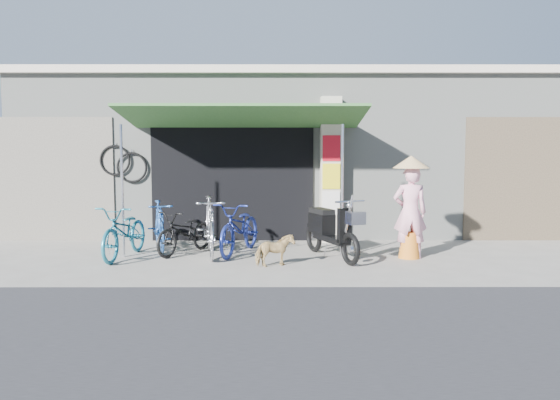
{
  "coord_description": "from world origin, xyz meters",
  "views": [
    {
      "loc": [
        -0.22,
        -8.9,
        1.87
      ],
      "look_at": [
        -0.2,
        1.0,
        1.0
      ],
      "focal_mm": 35.0,
      "sensor_mm": 36.0,
      "label": 1
    }
  ],
  "objects_px": {
    "bike_teal": "(125,231)",
    "moped": "(330,230)",
    "nun": "(410,208)",
    "bike_silver": "(210,226)",
    "street_dog": "(275,251)",
    "bike_navy": "(240,228)",
    "bike_black": "(185,232)",
    "bike_blue": "(160,226)"
  },
  "relations": [
    {
      "from": "bike_black",
      "to": "street_dog",
      "type": "height_order",
      "value": "bike_black"
    },
    {
      "from": "bike_black",
      "to": "bike_silver",
      "type": "bearing_deg",
      "value": 7.56
    },
    {
      "from": "bike_blue",
      "to": "street_dog",
      "type": "bearing_deg",
      "value": -52.02
    },
    {
      "from": "bike_black",
      "to": "street_dog",
      "type": "relative_size",
      "value": 2.47
    },
    {
      "from": "bike_teal",
      "to": "street_dog",
      "type": "height_order",
      "value": "bike_teal"
    },
    {
      "from": "bike_black",
      "to": "nun",
      "type": "bearing_deg",
      "value": 22.35
    },
    {
      "from": "street_dog",
      "to": "nun",
      "type": "height_order",
      "value": "nun"
    },
    {
      "from": "bike_navy",
      "to": "street_dog",
      "type": "relative_size",
      "value": 2.94
    },
    {
      "from": "moped",
      "to": "nun",
      "type": "bearing_deg",
      "value": -23.0
    },
    {
      "from": "bike_silver",
      "to": "street_dog",
      "type": "bearing_deg",
      "value": -48.93
    },
    {
      "from": "bike_silver",
      "to": "bike_teal",
      "type": "bearing_deg",
      "value": 178.2
    },
    {
      "from": "bike_black",
      "to": "nun",
      "type": "height_order",
      "value": "nun"
    },
    {
      "from": "street_dog",
      "to": "bike_teal",
      "type": "bearing_deg",
      "value": 50.95
    },
    {
      "from": "bike_blue",
      "to": "nun",
      "type": "xyz_separation_m",
      "value": [
        4.6,
        -0.82,
        0.42
      ]
    },
    {
      "from": "bike_teal",
      "to": "moped",
      "type": "height_order",
      "value": "moped"
    },
    {
      "from": "bike_teal",
      "to": "bike_navy",
      "type": "height_order",
      "value": "bike_navy"
    },
    {
      "from": "bike_blue",
      "to": "bike_black",
      "type": "distance_m",
      "value": 0.7
    },
    {
      "from": "bike_silver",
      "to": "bike_navy",
      "type": "distance_m",
      "value": 0.57
    },
    {
      "from": "moped",
      "to": "bike_blue",
      "type": "bearing_deg",
      "value": 143.2
    },
    {
      "from": "bike_silver",
      "to": "bike_navy",
      "type": "height_order",
      "value": "bike_silver"
    },
    {
      "from": "bike_teal",
      "to": "nun",
      "type": "height_order",
      "value": "nun"
    },
    {
      "from": "bike_blue",
      "to": "street_dog",
      "type": "height_order",
      "value": "bike_blue"
    },
    {
      "from": "bike_teal",
      "to": "bike_blue",
      "type": "relative_size",
      "value": 1.15
    },
    {
      "from": "street_dog",
      "to": "bike_navy",
      "type": "bearing_deg",
      "value": 6.27
    },
    {
      "from": "bike_blue",
      "to": "bike_silver",
      "type": "distance_m",
      "value": 1.19
    },
    {
      "from": "street_dog",
      "to": "nun",
      "type": "bearing_deg",
      "value": -96.43
    },
    {
      "from": "nun",
      "to": "bike_silver",
      "type": "bearing_deg",
      "value": -1.99
    },
    {
      "from": "bike_blue",
      "to": "street_dog",
      "type": "xyz_separation_m",
      "value": [
        2.22,
        -1.54,
        -0.21
      ]
    },
    {
      "from": "moped",
      "to": "bike_silver",
      "type": "bearing_deg",
      "value": 151.48
    },
    {
      "from": "bike_black",
      "to": "nun",
      "type": "relative_size",
      "value": 0.86
    },
    {
      "from": "moped",
      "to": "nun",
      "type": "relative_size",
      "value": 1.0
    },
    {
      "from": "bike_navy",
      "to": "bike_black",
      "type": "bearing_deg",
      "value": -164.0
    },
    {
      "from": "bike_silver",
      "to": "nun",
      "type": "distance_m",
      "value": 3.58
    },
    {
      "from": "bike_teal",
      "to": "nun",
      "type": "xyz_separation_m",
      "value": [
        5.03,
        -0.03,
        0.42
      ]
    },
    {
      "from": "bike_navy",
      "to": "nun",
      "type": "bearing_deg",
      "value": 8.77
    },
    {
      "from": "bike_teal",
      "to": "moped",
      "type": "xyz_separation_m",
      "value": [
        3.62,
        -0.01,
        0.02
      ]
    },
    {
      "from": "bike_teal",
      "to": "bike_black",
      "type": "distance_m",
      "value": 1.07
    },
    {
      "from": "bike_silver",
      "to": "moped",
      "type": "bearing_deg",
      "value": -15.83
    },
    {
      "from": "street_dog",
      "to": "moped",
      "type": "relative_size",
      "value": 0.35
    },
    {
      "from": "street_dog",
      "to": "nun",
      "type": "distance_m",
      "value": 2.56
    },
    {
      "from": "bike_silver",
      "to": "moped",
      "type": "height_order",
      "value": "moped"
    },
    {
      "from": "bike_navy",
      "to": "moped",
      "type": "height_order",
      "value": "moped"
    }
  ]
}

